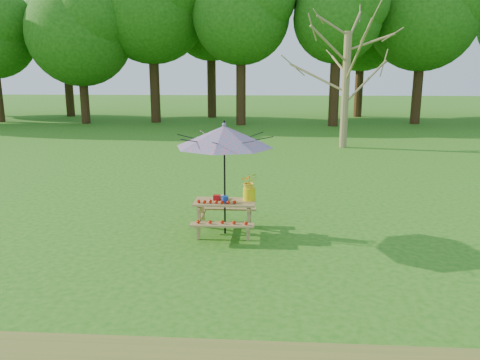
{
  "coord_description": "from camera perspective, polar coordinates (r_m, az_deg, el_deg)",
  "views": [
    {
      "loc": [
        4.24,
        -7.22,
        3.14
      ],
      "look_at": [
        3.65,
        1.6,
        1.1
      ],
      "focal_mm": 35.0,
      "sensor_mm": 36.0,
      "label": 1
    }
  ],
  "objects": [
    {
      "name": "ground",
      "position": [
        8.94,
        -25.11,
        -8.85
      ],
      "size": [
        120.0,
        120.0,
        0.0
      ],
      "primitive_type": "plane",
      "color": "#1F6813",
      "rests_on": "ground"
    },
    {
      "name": "picnic_table",
      "position": [
        9.3,
        -1.85,
        -4.62
      ],
      "size": [
        1.2,
        1.32,
        0.67
      ],
      "color": "olive",
      "rests_on": "ground"
    },
    {
      "name": "patio_umbrella",
      "position": [
        8.95,
        -1.93,
        5.33
      ],
      "size": [
        2.09,
        2.09,
        2.25
      ],
      "color": "black",
      "rests_on": "ground"
    },
    {
      "name": "produce_bins",
      "position": [
        9.21,
        -2.25,
        -2.24
      ],
      "size": [
        0.32,
        0.41,
        0.13
      ],
      "color": "#B90E13",
      "rests_on": "picnic_table"
    },
    {
      "name": "tomatoes_row",
      "position": [
        9.04,
        -2.93,
        -2.65
      ],
      "size": [
        0.77,
        0.13,
        0.07
      ],
      "primitive_type": null,
      "color": "red",
      "rests_on": "picnic_table"
    },
    {
      "name": "flower_bucket",
      "position": [
        9.2,
        1.14,
        -0.68
      ],
      "size": [
        0.35,
        0.31,
        0.56
      ],
      "color": "yellow",
      "rests_on": "picnic_table"
    }
  ]
}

